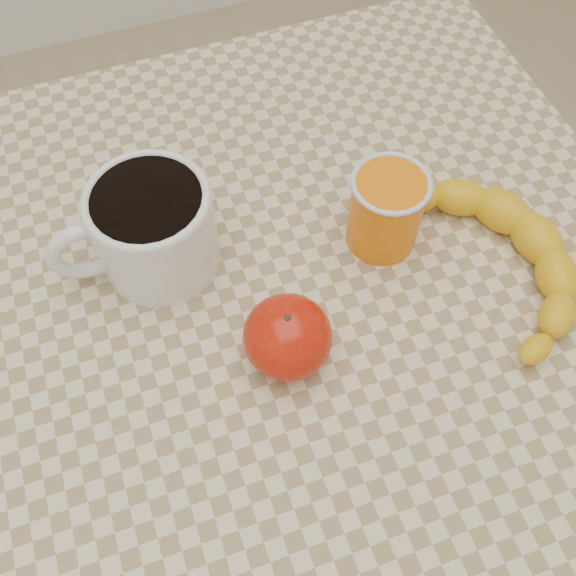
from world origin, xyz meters
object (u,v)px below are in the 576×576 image
object	(u,v)px
coffee_mug	(151,228)
apple	(287,337)
banana	(488,256)
table	(288,336)
orange_juice_glass	(386,210)

from	to	relation	value
coffee_mug	apple	size ratio (longest dim) A/B	1.62
apple	banana	xyz separation A→B (m)	(0.22, 0.02, -0.02)
banana	table	bearing A→B (deg)	160.23
table	banana	distance (m)	0.23
orange_juice_glass	banana	bearing A→B (deg)	-40.41
coffee_mug	apple	distance (m)	0.17
table	orange_juice_glass	distance (m)	0.18
table	banana	xyz separation A→B (m)	(0.20, -0.03, 0.11)
orange_juice_glass	apple	bearing A→B (deg)	-145.62
coffee_mug	apple	xyz separation A→B (m)	(0.09, -0.15, -0.02)
apple	orange_juice_glass	bearing A→B (deg)	34.38
table	coffee_mug	xyz separation A→B (m)	(-0.11, 0.09, 0.14)
orange_juice_glass	banana	world-z (taller)	orange_juice_glass
banana	apple	bearing A→B (deg)	176.10
coffee_mug	orange_juice_glass	bearing A→B (deg)	-13.07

